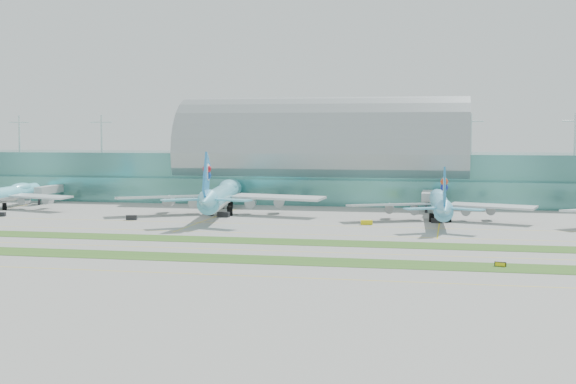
% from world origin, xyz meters
% --- Properties ---
extents(ground, '(700.00, 700.00, 0.00)m').
position_xyz_m(ground, '(0.00, 0.00, 0.00)').
color(ground, gray).
rests_on(ground, ground).
extents(terminal, '(340.00, 69.10, 36.00)m').
position_xyz_m(terminal, '(0.01, 128.79, 14.23)').
color(terminal, '#3D7A75').
rests_on(terminal, ground).
extents(grass_strip_near, '(420.00, 12.00, 0.08)m').
position_xyz_m(grass_strip_near, '(0.00, -28.00, 0.04)').
color(grass_strip_near, '#2D591E').
rests_on(grass_strip_near, ground).
extents(grass_strip_far, '(420.00, 12.00, 0.08)m').
position_xyz_m(grass_strip_far, '(0.00, 2.00, 0.04)').
color(grass_strip_far, '#2D591E').
rests_on(grass_strip_far, ground).
extents(taxiline_a, '(420.00, 0.35, 0.01)m').
position_xyz_m(taxiline_a, '(0.00, -48.00, 0.01)').
color(taxiline_a, yellow).
rests_on(taxiline_a, ground).
extents(taxiline_b, '(420.00, 0.35, 0.01)m').
position_xyz_m(taxiline_b, '(0.00, -14.00, 0.01)').
color(taxiline_b, yellow).
rests_on(taxiline_b, ground).
extents(taxiline_c, '(420.00, 0.35, 0.01)m').
position_xyz_m(taxiline_c, '(0.00, 18.00, 0.01)').
color(taxiline_c, yellow).
rests_on(taxiline_c, ground).
extents(taxiline_d, '(420.00, 0.35, 0.01)m').
position_xyz_m(taxiline_d, '(0.00, 40.00, 0.01)').
color(taxiline_d, yellow).
rests_on(taxiline_d, ground).
extents(airliner_a, '(58.51, 66.59, 18.32)m').
position_xyz_m(airliner_a, '(-111.17, 67.44, 5.65)').
color(airliner_a, '#70E2F7').
rests_on(airliner_a, ground).
extents(airliner_b, '(72.11, 82.64, 22.80)m').
position_xyz_m(airliner_b, '(-25.73, 65.69, 7.03)').
color(airliner_b, '#65C5DF').
rests_on(airliner_b, ground).
extents(airliner_c, '(60.38, 68.61, 18.88)m').
position_xyz_m(airliner_c, '(49.12, 60.54, 5.82)').
color(airliner_c, '#68C0E6').
rests_on(airliner_c, ground).
extents(gse_b, '(3.71, 2.27, 1.42)m').
position_xyz_m(gse_b, '(-97.86, 43.88, 0.71)').
color(gse_b, black).
rests_on(gse_b, ground).
extents(gse_c, '(3.67, 2.14, 1.55)m').
position_xyz_m(gse_c, '(-49.76, 42.74, 0.77)').
color(gse_c, black).
rests_on(gse_c, ground).
extents(gse_d, '(3.95, 2.09, 1.77)m').
position_xyz_m(gse_d, '(-22.60, 56.84, 0.88)').
color(gse_d, black).
rests_on(gse_d, ground).
extents(gse_e, '(3.82, 2.27, 1.42)m').
position_xyz_m(gse_e, '(27.04, 44.75, 0.71)').
color(gse_e, yellow).
rests_on(gse_e, ground).
extents(gse_f, '(3.53, 1.94, 1.45)m').
position_xyz_m(gse_f, '(48.28, 54.03, 0.72)').
color(gse_f, black).
rests_on(gse_f, ground).
extents(taxiway_sign_east, '(2.49, 0.87, 1.06)m').
position_xyz_m(taxiway_sign_east, '(63.26, -26.63, 0.52)').
color(taxiway_sign_east, black).
rests_on(taxiway_sign_east, ground).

